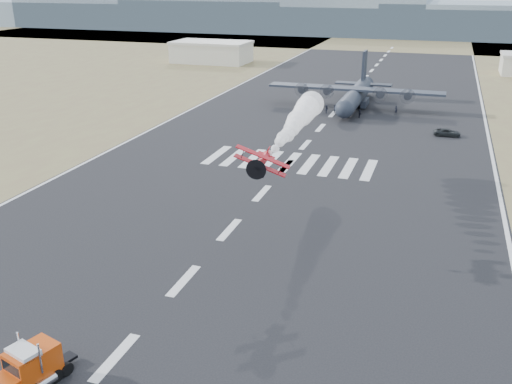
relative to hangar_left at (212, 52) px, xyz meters
The scene contains 21 objects.
ground 154.08m from the hangar_left, 70.27° to the right, with size 500.00×500.00×0.00m, color black.
scrub_far 99.70m from the hangar_left, 58.54° to the left, with size 500.00×80.00×0.00m, color brown.
runway_markings 99.70m from the hangar_left, 58.54° to the right, with size 60.00×260.00×0.01m, color silver, non-canonical shape.
ridge_seg_a 183.53m from the hangar_left, 141.19° to the left, with size 150.00×50.00×13.00m, color slate.
ridge_seg_b 139.02m from the hangar_left, 124.15° to the left, with size 150.00×50.00×15.00m, color slate.
ridge_seg_c 115.84m from the hangar_left, 96.45° to the left, with size 150.00×50.00×17.00m, color slate.
ridge_seg_d 126.25m from the hangar_left, 65.67° to the left, with size 150.00×50.00×13.00m, color slate.
hangar_left is the anchor object (origin of this frame).
semi_truck 157.31m from the hangar_left, 72.17° to the right, with size 3.97×7.23×3.18m.
aerobatic_biplane 137.13m from the hangar_left, 65.47° to the right, with size 5.35×5.02×3.01m.
smoke_trail 117.62m from the hangar_left, 61.56° to the right, with size 3.52×25.87×3.52m.
transport_aircraft 76.28m from the hangar_left, 43.60° to the right, with size 36.92×30.45×10.70m.
support_vehicle 103.44m from the hangar_left, 43.90° to the right, with size 2.13×4.62×1.28m, color black.
crew_a 86.31m from the hangar_left, 41.81° to the right, with size 0.68×0.56×1.86m, color black.
crew_b 80.19m from the hangar_left, 49.13° to the right, with size 0.80×0.49×1.65m, color black.
crew_c 79.05m from the hangar_left, 50.24° to the right, with size 1.09×0.51×1.69m, color black.
crew_d 79.76m from the hangar_left, 48.13° to the right, with size 0.92×0.47×1.57m, color black.
crew_e 81.18m from the hangar_left, 48.01° to the right, with size 0.92×0.57×1.89m, color black.
crew_f 85.17m from the hangar_left, 47.35° to the right, with size 1.54×0.50×1.66m, color black.
crew_g 79.53m from the hangar_left, 49.01° to the right, with size 0.61×0.50×1.66m, color black.
crew_h 75.56m from the hangar_left, 50.69° to the right, with size 0.88×0.55×1.82m, color black.
Camera 1 is at (21.04, -30.22, 26.65)m, focal length 40.00 mm.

